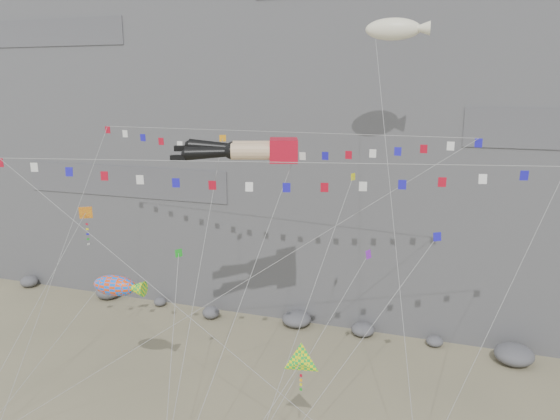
# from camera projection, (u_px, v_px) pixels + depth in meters

# --- Properties ---
(cliff) EXTENTS (80.00, 28.00, 50.00)m
(cliff) POSITION_uv_depth(u_px,v_px,m) (340.00, 47.00, 57.27)
(cliff) COLOR slate
(cliff) RESTS_ON ground
(talus_boulders) EXTENTS (60.00, 3.00, 1.20)m
(talus_boulders) POSITION_uv_depth(u_px,v_px,m) (297.00, 319.00, 48.93)
(talus_boulders) COLOR slate
(talus_boulders) RESTS_ON ground
(legs_kite) EXTENTS (8.19, 15.50, 22.15)m
(legs_kite) POSITION_uv_depth(u_px,v_px,m) (249.00, 150.00, 34.55)
(legs_kite) COLOR #B60B1F
(legs_kite) RESTS_ON ground
(flag_banner_upper) EXTENTS (27.76, 14.43, 26.15)m
(flag_banner_upper) POSITION_uv_depth(u_px,v_px,m) (269.00, 132.00, 38.37)
(flag_banner_upper) COLOR #B60B1F
(flag_banner_upper) RESTS_ON ground
(flag_banner_lower) EXTENTS (32.14, 7.97, 19.69)m
(flag_banner_lower) POSITION_uv_depth(u_px,v_px,m) (268.00, 162.00, 31.40)
(flag_banner_lower) COLOR #B60B1F
(flag_banner_lower) RESTS_ON ground
(harlequin_kite) EXTENTS (3.83, 10.38, 15.71)m
(harlequin_kite) POSITION_uv_depth(u_px,v_px,m) (85.00, 213.00, 38.47)
(harlequin_kite) COLOR red
(harlequin_kite) RESTS_ON ground
(fish_windsock) EXTENTS (8.46, 6.10, 11.78)m
(fish_windsock) POSITION_uv_depth(u_px,v_px,m) (115.00, 286.00, 35.31)
(fish_windsock) COLOR #FF440D
(fish_windsock) RESTS_ON ground
(delta_kite) EXTENTS (4.99, 7.18, 10.31)m
(delta_kite) POSITION_uv_depth(u_px,v_px,m) (301.00, 363.00, 28.85)
(delta_kite) COLOR #F4EF0C
(delta_kite) RESTS_ON ground
(blimp_windsock) EXTENTS (6.73, 14.92, 28.68)m
(blimp_windsock) POSITION_uv_depth(u_px,v_px,m) (393.00, 30.00, 35.89)
(blimp_windsock) COLOR #F5EEC9
(blimp_windsock) RESTS_ON ground
(small_kite_a) EXTENTS (3.11, 14.97, 22.77)m
(small_kite_a) POSITION_uv_depth(u_px,v_px,m) (221.00, 146.00, 37.67)
(small_kite_a) COLOR #FC9F15
(small_kite_a) RESTS_ON ground
(small_kite_b) EXTENTS (5.89, 11.67, 16.18)m
(small_kite_b) POSITION_uv_depth(u_px,v_px,m) (367.00, 257.00, 34.50)
(small_kite_b) COLOR purple
(small_kite_b) RESTS_ON ground
(small_kite_c) EXTENTS (4.20, 9.96, 15.01)m
(small_kite_c) POSITION_uv_depth(u_px,v_px,m) (178.00, 258.00, 32.88)
(small_kite_c) COLOR green
(small_kite_c) RESTS_ON ground
(small_kite_d) EXTENTS (3.59, 13.48, 20.40)m
(small_kite_d) POSITION_uv_depth(u_px,v_px,m) (350.00, 185.00, 34.04)
(small_kite_d) COLOR yellow
(small_kite_d) RESTS_ON ground
(small_kite_e) EXTENTS (9.16, 9.70, 17.90)m
(small_kite_e) POSITION_uv_depth(u_px,v_px,m) (433.00, 242.00, 30.36)
(small_kite_e) COLOR #1B15B9
(small_kite_e) RESTS_ON ground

